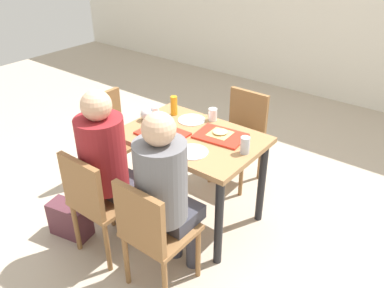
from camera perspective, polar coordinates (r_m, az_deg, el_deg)
The scene contains 21 objects.
ground_plane at distance 3.39m, azimuth 0.00°, elevation -10.32°, with size 10.00×10.00×0.02m, color #B7A893.
main_table at distance 3.01m, azimuth 0.00°, elevation -0.69°, with size 1.05×0.72×0.76m.
chair_near_left at distance 2.82m, azimuth -13.74°, elevation -7.67°, with size 0.40×0.40×0.85m.
chair_near_right at distance 2.50m, azimuth -5.83°, elevation -12.32°, with size 0.40×0.40×0.85m.
chair_far_side at distance 3.63m, azimuth 7.22°, elevation 1.96°, with size 0.40×0.40×0.85m.
chair_left_end at distance 3.64m, azimuth -11.38°, elevation 1.71°, with size 0.40×0.40×0.85m.
person_in_red at distance 2.75m, azimuth -12.12°, elevation -2.23°, with size 0.32×0.42×1.26m.
person_in_brown_jacket at distance 2.43m, azimuth -3.86°, elevation -6.27°, with size 0.32×0.42×1.26m.
tray_red_near at distance 2.97m, azimuth -4.30°, elevation 1.54°, with size 0.36×0.26×0.02m, color red.
tray_red_far at distance 2.93m, azimuth 4.13°, elevation 1.17°, with size 0.36×0.26×0.02m, color red.
paper_plate_center at distance 3.18m, azimuth -0.06°, elevation 3.51°, with size 0.22×0.22×0.01m, color white.
paper_plate_near_edge at distance 2.73m, azimuth 0.07°, elevation -1.15°, with size 0.22×0.22×0.01m, color white.
pizza_slice_a at distance 2.96m, azimuth -4.84°, elevation 1.78°, with size 0.24×0.27×0.02m.
pizza_slice_b at distance 2.95m, azimuth 4.10°, elevation 1.69°, with size 0.23×0.23×0.02m.
plastic_cup_a at distance 3.17m, azimuth 3.03°, elevation 4.29°, with size 0.07×0.07×0.10m, color white.
plastic_cup_b at distance 2.71m, azimuth -3.53°, elevation -0.36°, with size 0.07×0.07×0.10m, color white.
plastic_cup_c at distance 3.21m, azimuth -5.35°, elevation 4.60°, with size 0.07×0.07×0.10m, color white.
soda_can at distance 2.72m, azimuth 7.68°, elevation -0.17°, with size 0.07×0.07×0.12m, color #B7BCC6.
condiment_bottle at distance 3.25m, azimuth -2.63°, elevation 5.58°, with size 0.06×0.06×0.16m, color orange.
foil_bundle at distance 3.18m, azimuth -6.58°, elevation 4.28°, with size 0.10×0.10×0.10m, color silver.
handbag at distance 3.26m, azimuth -17.22°, elevation -10.38°, with size 0.32×0.16×0.28m, color #592D38.
Camera 1 is at (1.59, -2.06, 2.16)m, focal length 36.84 mm.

